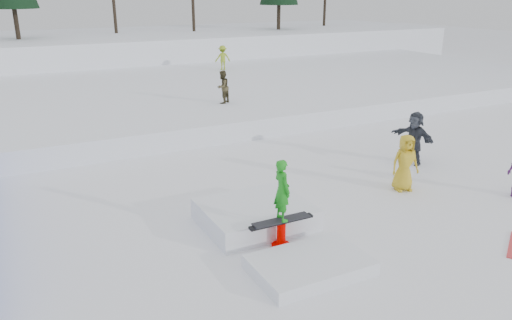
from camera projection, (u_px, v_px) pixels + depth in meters
name	position (u px, v px, depth m)	size (l,w,h in m)	color
ground	(275.00, 228.00, 12.36)	(120.00, 120.00, 0.00)	white
snow_berm	(79.00, 52.00, 37.20)	(60.00, 14.00, 2.40)	white
snow_midrise	(123.00, 96.00, 25.69)	(50.00, 18.00, 0.80)	white
walker_olive	(223.00, 87.00, 21.99)	(0.70, 0.55, 1.45)	#3E3720
walker_ygreen	(223.00, 58.00, 31.22)	(0.97, 0.56, 1.50)	#8CA823
spectator_yellow	(405.00, 163.00, 14.46)	(0.82, 0.54, 1.68)	gold
spectator_dark	(414.00, 138.00, 16.69)	(1.66, 0.53, 1.79)	#30343E
jib_rail_feature	(269.00, 225.00, 11.86)	(2.60, 4.40, 2.11)	white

